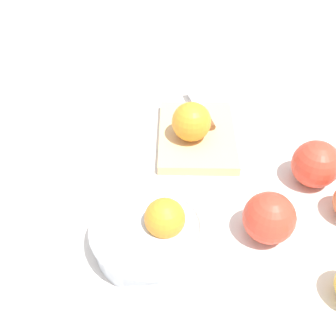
% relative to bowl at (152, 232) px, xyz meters
% --- Properties ---
extents(ground_plane, '(2.40, 2.40, 0.00)m').
position_rel_bowl_xyz_m(ground_plane, '(0.15, -0.10, -0.03)').
color(ground_plane, silver).
extents(bowl, '(0.18, 0.18, 0.09)m').
position_rel_bowl_xyz_m(bowl, '(0.00, 0.00, 0.00)').
color(bowl, silver).
rests_on(bowl, ground_plane).
extents(cutting_board, '(0.24, 0.19, 0.02)m').
position_rel_bowl_xyz_m(cutting_board, '(0.27, -0.02, -0.02)').
color(cutting_board, '#DBB77F').
rests_on(cutting_board, ground_plane).
extents(orange_on_board, '(0.07, 0.07, 0.07)m').
position_rel_bowl_xyz_m(orange_on_board, '(0.25, -0.01, 0.02)').
color(orange_on_board, orange).
rests_on(orange_on_board, cutting_board).
extents(knife, '(0.14, 0.09, 0.01)m').
position_rel_bowl_xyz_m(knife, '(0.33, -0.02, -0.01)').
color(knife, silver).
rests_on(knife, cutting_board).
extents(apple_front_right, '(0.08, 0.08, 0.08)m').
position_rel_bowl_xyz_m(apple_front_right, '(0.20, -0.24, 0.01)').
color(apple_front_right, '#D6422D').
rests_on(apple_front_right, ground_plane).
extents(apple_front_left_2, '(0.08, 0.08, 0.08)m').
position_rel_bowl_xyz_m(apple_front_left_2, '(0.06, -0.17, 0.01)').
color(apple_front_left_2, '#D6422D').
rests_on(apple_front_left_2, ground_plane).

